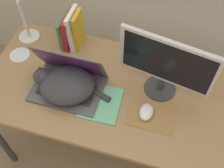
% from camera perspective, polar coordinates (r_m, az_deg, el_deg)
% --- Properties ---
extents(desk, '(1.33, 0.71, 0.75)m').
position_cam_1_polar(desk, '(1.61, -1.66, -2.28)').
color(desk, '#93704C').
rests_on(desk, ground_plane).
extents(laptop, '(0.38, 0.27, 0.26)m').
position_cam_1_polar(laptop, '(1.52, -8.82, 0.57)').
color(laptop, '#4C4C51').
rests_on(laptop, desk).
extents(cat, '(0.42, 0.32, 0.15)m').
position_cam_1_polar(cat, '(1.49, -9.43, -0.08)').
color(cat, '#333338').
rests_on(cat, desk).
extents(external_monitor, '(0.49, 0.17, 0.37)m').
position_cam_1_polar(external_monitor, '(1.40, 10.79, 3.79)').
color(external_monitor, '#333338').
rests_on(external_monitor, desk).
extents(mousepad, '(0.24, 0.17, 0.00)m').
position_cam_1_polar(mousepad, '(1.46, 7.99, -6.40)').
color(mousepad, olive).
rests_on(mousepad, desk).
extents(computer_mouse, '(0.07, 0.10, 0.04)m').
position_cam_1_polar(computer_mouse, '(1.44, 6.97, -5.66)').
color(computer_mouse, silver).
rests_on(computer_mouse, mousepad).
extents(book_row, '(0.11, 0.17, 0.24)m').
position_cam_1_polar(book_row, '(1.70, -8.22, 10.84)').
color(book_row, '#387A42').
rests_on(book_row, desk).
extents(desk_lamp, '(0.17, 0.17, 0.42)m').
position_cam_1_polar(desk_lamp, '(1.65, -17.93, 14.92)').
color(desk_lamp, silver).
rests_on(desk_lamp, desk).
extents(notepad, '(0.21, 0.23, 0.01)m').
position_cam_1_polar(notepad, '(1.48, -2.27, -3.86)').
color(notepad, '#6BBC93').
rests_on(notepad, desk).
extents(cd_disc, '(0.12, 0.12, 0.00)m').
position_cam_1_polar(cd_disc, '(1.78, -18.23, 5.64)').
color(cd_disc, silver).
rests_on(cd_disc, desk).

